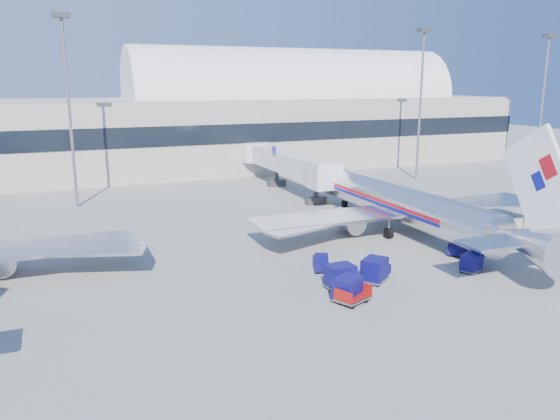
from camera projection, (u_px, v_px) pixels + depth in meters
name	position (u px, v px, depth m)	size (l,w,h in m)	color
ground	(339.00, 258.00, 47.36)	(260.00, 260.00, 0.00)	gray
terminal	(107.00, 127.00, 90.89)	(170.00, 28.15, 21.00)	#B2AA9E
airliner_main	(406.00, 205.00, 54.46)	(32.00, 37.26, 12.07)	silver
jetbridge_near	(282.00, 162.00, 76.99)	(4.40, 27.50, 6.25)	silver
mast_west	(67.00, 83.00, 63.50)	(2.00, 1.20, 22.60)	slate
mast_east	(422.00, 83.00, 82.11)	(2.00, 1.20, 22.60)	slate
mast_far_east	(545.00, 82.00, 91.42)	(2.00, 1.20, 22.60)	slate
barrier_near	(485.00, 227.00, 55.76)	(3.00, 0.55, 0.90)	#9E9E96
barrier_mid	(509.00, 224.00, 56.99)	(3.00, 0.55, 0.90)	#9E9E96
barrier_far	(533.00, 221.00, 58.21)	(3.00, 0.55, 0.90)	#9E9E96
tug_lead	(377.00, 268.00, 43.11)	(2.14, 1.31, 1.31)	#0C0A4E
tug_right	(461.00, 248.00, 47.71)	(2.52, 2.49, 1.54)	#0C0A4E
tug_left	(321.00, 262.00, 44.10)	(1.92, 2.57, 1.51)	#0C0A4E
cart_train_a	(374.00, 270.00, 41.46)	(2.67, 2.57, 1.87)	#0C0A4E
cart_train_b	(340.00, 276.00, 40.12)	(2.18, 1.72, 1.84)	#0C0A4E
cart_train_c	(347.00, 289.00, 37.81)	(2.50, 2.32, 1.76)	#0C0A4E
cart_solo_near	(471.00, 263.00, 43.69)	(2.07, 1.86, 1.50)	#0C0A4E
cart_solo_far	(546.00, 252.00, 46.46)	(1.79, 1.44, 1.46)	#0C0A4E
cart_open_red	(353.00, 297.00, 37.60)	(2.74, 2.36, 0.62)	slate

